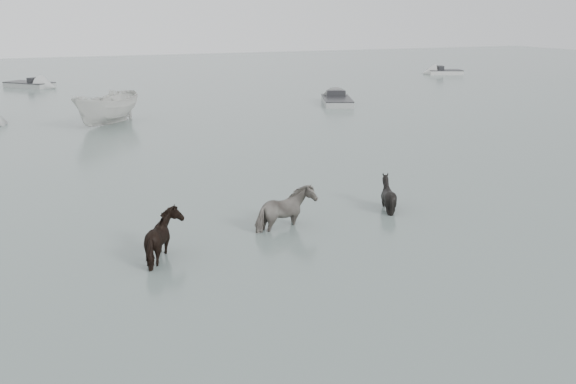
# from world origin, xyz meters

# --- Properties ---
(ground) EXTENTS (140.00, 140.00, 0.00)m
(ground) POSITION_xyz_m (0.00, 0.00, 0.00)
(ground) COLOR #54635D
(ground) RESTS_ON ground
(pony_pinto) EXTENTS (1.84, 1.28, 1.42)m
(pony_pinto) POSITION_xyz_m (0.73, 0.27, 0.71)
(pony_pinto) COLOR black
(pony_pinto) RESTS_ON ground
(pony_dark) EXTENTS (1.13, 1.32, 1.33)m
(pony_dark) POSITION_xyz_m (-2.54, -0.66, 0.67)
(pony_dark) COLOR black
(pony_dark) RESTS_ON ground
(pony_black) EXTENTS (1.48, 1.43, 1.27)m
(pony_black) POSITION_xyz_m (4.07, 0.75, 0.63)
(pony_black) COLOR black
(pony_black) RESTS_ON ground
(boat_small) EXTENTS (4.40, 4.43, 1.75)m
(boat_small) POSITION_xyz_m (-1.41, 18.17, 0.88)
(boat_small) COLOR silver
(boat_small) RESTS_ON ground
(skiff_port) EXTENTS (3.45, 5.63, 0.75)m
(skiff_port) POSITION_xyz_m (12.29, 20.30, 0.38)
(skiff_port) COLOR #9D9F9D
(skiff_port) RESTS_ON ground
(skiff_mid) EXTENTS (4.61, 4.83, 0.75)m
(skiff_mid) POSITION_xyz_m (-4.63, 36.93, 0.38)
(skiff_mid) COLOR #9B9D9B
(skiff_mid) RESTS_ON ground
(skiff_star) EXTENTS (4.35, 2.95, 0.75)m
(skiff_star) POSITION_xyz_m (29.75, 33.68, 0.38)
(skiff_star) COLOR silver
(skiff_star) RESTS_ON ground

